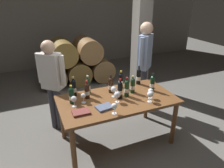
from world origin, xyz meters
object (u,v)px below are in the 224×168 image
object	(u,v)px
wine_bottle_3	(111,85)
taster_seated_left	(52,79)
wine_bottle_1	(121,80)
wine_bottle_2	(72,95)
wine_glass_4	(150,95)
sommelier_presenting	(145,59)
leather_ledger	(104,107)
wine_glass_3	(151,91)
wine_bottle_4	(120,90)
wine_bottle_5	(74,88)
wine_glass_1	(114,106)
wine_glass_5	(114,90)
dining_table	(117,104)
tasting_notebook	(81,112)
wine_bottle_0	(152,83)
wine_bottle_6	(127,88)
wine_glass_0	(117,95)
wine_glass_6	(83,96)
wine_bottle_8	(139,76)
wine_glass_2	(74,99)
wine_bottle_7	(87,91)
wine_bottle_9	(88,85)
wine_bottle_10	(133,85)

from	to	relation	value
wine_bottle_3	taster_seated_left	xyz separation A→B (m)	(-0.81, 0.49, 0.04)
wine_bottle_1	wine_bottle_2	xyz separation A→B (m)	(-0.85, -0.21, -0.01)
wine_glass_4	sommelier_presenting	world-z (taller)	sommelier_presenting
wine_bottle_3	leather_ledger	bearing A→B (deg)	-122.72
wine_bottle_3	sommelier_presenting	distance (m)	1.06
wine_glass_3	wine_bottle_2	bearing A→B (deg)	164.52
wine_bottle_4	wine_bottle_5	size ratio (longest dim) A/B	1.00
wine_glass_1	sommelier_presenting	world-z (taller)	sommelier_presenting
wine_bottle_2	wine_glass_5	xyz separation A→B (m)	(0.61, -0.05, -0.01)
wine_glass_5	wine_glass_3	bearing A→B (deg)	-28.09
wine_glass_5	wine_glass_1	bearing A→B (deg)	-112.54
dining_table	tasting_notebook	xyz separation A→B (m)	(-0.59, -0.18, 0.11)
wine_bottle_0	wine_bottle_6	size ratio (longest dim) A/B	0.97
wine_glass_0	wine_glass_6	world-z (taller)	wine_glass_0
dining_table	tasting_notebook	size ratio (longest dim) A/B	7.73
dining_table	wine_glass_5	bearing A→B (deg)	108.61
wine_bottle_8	wine_glass_2	world-z (taller)	wine_bottle_8
wine_glass_5	sommelier_presenting	world-z (taller)	sommelier_presenting
wine_bottle_0	wine_bottle_4	bearing A→B (deg)	-177.19
wine_bottle_4	sommelier_presenting	size ratio (longest dim) A/B	0.18
wine_bottle_7	sommelier_presenting	distance (m)	1.42
wine_glass_6	sommelier_presenting	xyz separation A→B (m)	(1.38, 0.68, 0.18)
dining_table	wine_glass_4	distance (m)	0.51
wine_bottle_9	taster_seated_left	size ratio (longest dim) A/B	0.18
wine_bottle_6	wine_glass_5	world-z (taller)	wine_bottle_6
wine_bottle_10	wine_bottle_3	bearing A→B (deg)	156.05
wine_glass_5	wine_glass_2	bearing A→B (deg)	-174.78
wine_bottle_7	leather_ledger	size ratio (longest dim) A/B	1.25
wine_glass_2	wine_bottle_7	bearing A→B (deg)	35.67
wine_bottle_6	wine_glass_1	world-z (taller)	wine_bottle_6
sommelier_presenting	wine_bottle_10	bearing A→B (deg)	-132.27
wine_bottle_0	sommelier_presenting	distance (m)	0.79
wine_bottle_10	leather_ledger	size ratio (longest dim) A/B	1.27
wine_bottle_1	wine_glass_5	size ratio (longest dim) A/B	1.76
wine_glass_6	tasting_notebook	world-z (taller)	wine_glass_6
wine_bottle_1	wine_bottle_9	size ratio (longest dim) A/B	1.01
wine_bottle_5	wine_glass_1	distance (m)	0.78
wine_bottle_5	sommelier_presenting	xyz separation A→B (m)	(1.45, 0.41, 0.15)
wine_glass_1	wine_glass_0	bearing A→B (deg)	58.71
wine_bottle_1	wine_glass_6	bearing A→B (deg)	-159.84
wine_glass_3	wine_bottle_6	bearing A→B (deg)	145.34
taster_seated_left	wine_bottle_0	bearing A→B (deg)	-25.79
wine_glass_5	wine_bottle_3	bearing A→B (deg)	83.78
wine_bottle_5	wine_bottle_7	distance (m)	0.22
leather_ledger	wine_bottle_8	bearing A→B (deg)	23.31
wine_bottle_7	wine_glass_4	size ratio (longest dim) A/B	1.68
wine_bottle_5	wine_bottle_8	world-z (taller)	wine_bottle_8
wine_bottle_9	wine_bottle_0	bearing A→B (deg)	-18.42
wine_bottle_6	wine_glass_3	bearing A→B (deg)	-34.66
wine_bottle_0	wine_glass_4	distance (m)	0.37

